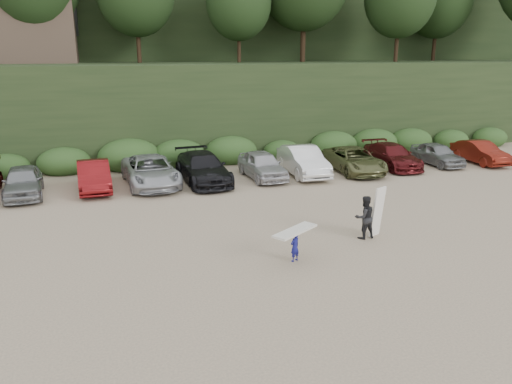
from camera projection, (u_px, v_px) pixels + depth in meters
name	position (u px, v px, depth m)	size (l,w,h in m)	color
ground	(306.00, 246.00, 18.09)	(120.00, 120.00, 0.00)	tan
hillside_backdrop	(163.00, 3.00, 47.99)	(90.00, 41.50, 28.00)	black
parked_cars	(149.00, 172.00, 25.84)	(39.62, 6.08, 1.62)	#B1B1B6
child_surfer	(295.00, 240.00, 16.58)	(1.85, 1.45, 1.12)	navy
adult_surfer	(366.00, 217.00, 18.64)	(1.28, 0.67, 1.95)	black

